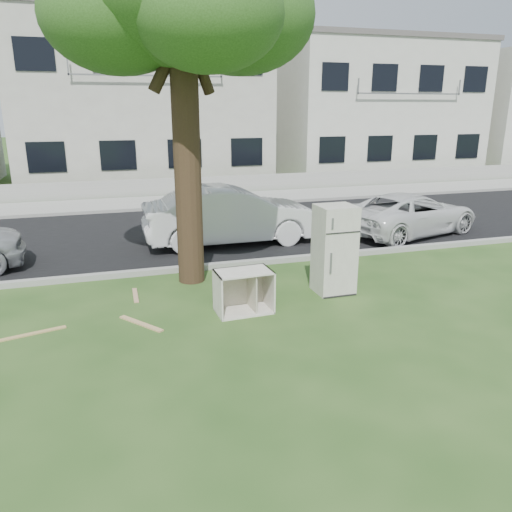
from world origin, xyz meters
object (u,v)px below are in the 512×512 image
object	(u,v)px
fridge	(334,249)
car_right	(410,214)
cabinet	(244,291)
car_center	(232,215)

from	to	relation	value
fridge	car_right	bearing A→B (deg)	41.22
cabinet	car_center	world-z (taller)	car_center
cabinet	car_right	xyz separation A→B (m)	(6.07, 4.11, 0.21)
car_center	car_right	bearing A→B (deg)	-95.40
fridge	cabinet	bearing A→B (deg)	-166.65
car_center	car_right	size ratio (longest dim) A/B	1.09
fridge	car_center	world-z (taller)	fridge
fridge	car_right	xyz separation A→B (m)	(4.11, 3.64, -0.27)
fridge	cabinet	distance (m)	2.07
car_center	car_right	world-z (taller)	car_center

